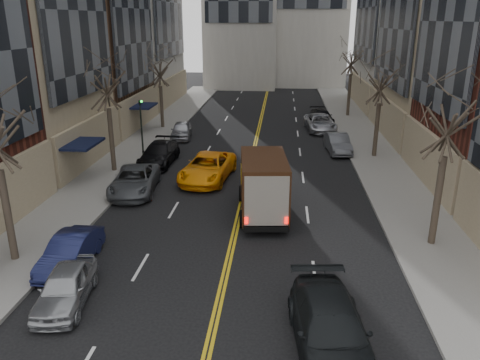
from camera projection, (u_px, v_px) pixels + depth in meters
The scene contains 20 objects.
sidewalk_left at pixel (142, 144), 37.29m from camera, with size 4.00×66.00×0.15m, color slate.
sidewalk_right at pixel (372, 149), 35.78m from camera, with size 4.00×66.00×0.15m, color slate.
tree_lf_mid at pixel (105, 69), 28.55m from camera, with size 3.20×3.20×8.91m.
tree_lf_far at pixel (159, 61), 40.97m from camera, with size 3.20×3.20×8.12m.
tree_rt_near at pixel (452, 100), 18.65m from camera, with size 3.20×3.20×8.71m.
tree_rt_mid at pixel (382, 71), 31.92m from camera, with size 3.20×3.20×8.32m.
tree_rt_far at pixel (353, 49), 45.85m from camera, with size 3.20×3.20×9.11m.
traffic_signal at pixel (141, 124), 31.55m from camera, with size 0.29×0.26×4.70m.
ups_truck at pixel (263, 185), 23.53m from camera, with size 2.82×5.99×3.18m.
observer_sedan at pixel (331, 330), 13.90m from camera, with size 2.70×5.53×1.55m.
taxi at pixel (208, 168), 29.00m from camera, with size 2.62×5.69×1.58m, color #FF9B0A.
pedestrian at pixel (245, 171), 28.20m from camera, with size 0.60×0.39×1.63m, color black.
parked_lf_a at pixel (66, 287), 16.35m from camera, with size 1.56×3.87×1.32m, color #A7ABAF.
parked_lf_b at pixel (70, 252), 18.83m from camera, with size 1.38×3.96×1.31m, color #13183E.
parked_lf_c at pixel (135, 180), 26.91m from camera, with size 2.39×5.18×1.44m, color #4C4F54.
parked_lf_d at pixel (159, 154), 32.19m from camera, with size 2.06×5.07×1.47m, color black.
parked_lf_e at pixel (181, 130), 39.17m from camera, with size 1.61×4.00×1.36m, color #A6A8AE.
parked_rt_a at pixel (338, 143), 34.98m from camera, with size 1.49×4.26×1.40m, color #4C4F54.
parked_rt_b at pixel (320, 123), 41.80m from camera, with size 2.42×5.24×1.46m, color #AFB0B7.
parked_rt_c at pixel (322, 116), 44.86m from camera, with size 1.80×4.43×1.29m, color black.
Camera 1 is at (2.01, -8.34, 9.54)m, focal length 35.00 mm.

